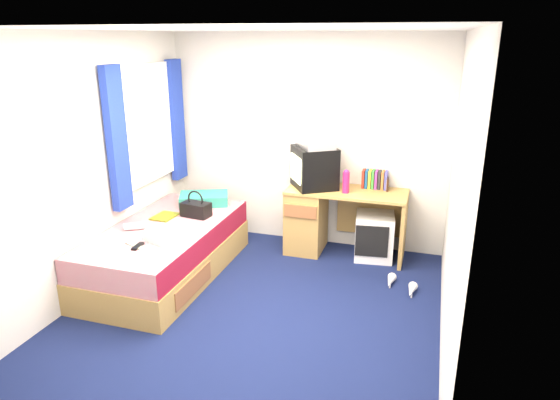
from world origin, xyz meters
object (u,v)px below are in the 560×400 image
(pink_water_bottle, at_px, (346,183))
(white_heels, at_px, (401,286))
(desk, at_px, (322,217))
(storage_cube, at_px, (374,236))
(handbag, at_px, (196,209))
(crt_tv, at_px, (314,167))
(vcr, at_px, (315,143))
(aerosol_can, at_px, (337,181))
(towel, at_px, (164,235))
(colour_swatch_fan, at_px, (135,245))
(bed, at_px, (167,251))
(picture_frame, at_px, (387,184))
(water_bottle, at_px, (135,226))
(pillow, at_px, (204,199))
(remote_control, at_px, (138,246))
(magazine, at_px, (165,216))

(pink_water_bottle, bearing_deg, white_heels, -41.17)
(desk, distance_m, storage_cube, 0.62)
(handbag, bearing_deg, desk, 39.62)
(crt_tv, height_order, handbag, crt_tv)
(vcr, relative_size, aerosol_can, 2.57)
(handbag, height_order, towel, handbag)
(vcr, bearing_deg, colour_swatch_fan, -72.47)
(bed, distance_m, towel, 0.49)
(towel, bearing_deg, picture_frame, 39.45)
(aerosol_can, relative_size, water_bottle, 0.86)
(crt_tv, xyz_separation_m, colour_swatch_fan, (-1.27, -1.61, -0.43))
(desk, distance_m, handbag, 1.42)
(pink_water_bottle, bearing_deg, storage_cube, 14.93)
(bed, height_order, pillow, pillow)
(aerosol_can, bearing_deg, desk, -179.34)
(aerosol_can, bearing_deg, remote_control, -132.16)
(vcr, xyz_separation_m, water_bottle, (-1.49, -1.27, -0.67))
(desk, bearing_deg, handbag, -148.31)
(vcr, distance_m, pink_water_bottle, 0.54)
(bed, xyz_separation_m, colour_swatch_fan, (-0.00, -0.53, 0.28))
(pink_water_bottle, bearing_deg, pillow, -171.52)
(desk, xyz_separation_m, aerosol_can, (0.16, 0.00, 0.43))
(storage_cube, height_order, water_bottle, water_bottle)
(pillow, xyz_separation_m, vcr, (1.19, 0.34, 0.65))
(picture_frame, bearing_deg, bed, -159.60)
(colour_swatch_fan, bearing_deg, vcr, 51.87)
(aerosol_can, bearing_deg, crt_tv, -179.90)
(handbag, bearing_deg, water_bottle, -119.13)
(pillow, distance_m, aerosol_can, 1.51)
(bed, relative_size, pillow, 3.75)
(pink_water_bottle, relative_size, aerosol_can, 1.31)
(pillow, xyz_separation_m, colour_swatch_fan, (-0.07, -1.28, -0.05))
(picture_frame, height_order, water_bottle, picture_frame)
(picture_frame, relative_size, handbag, 0.44)
(bed, height_order, crt_tv, crt_tv)
(pillow, bearing_deg, pink_water_bottle, 8.48)
(handbag, distance_m, white_heels, 2.22)
(remote_control, bearing_deg, crt_tv, 49.06)
(vcr, xyz_separation_m, aerosol_can, (0.25, -0.00, -0.41))
(bed, relative_size, magazine, 7.14)
(storage_cube, distance_m, crt_tv, 1.01)
(remote_control, bearing_deg, pillow, 84.50)
(crt_tv, distance_m, pink_water_bottle, 0.41)
(pillow, distance_m, vcr, 1.40)
(bed, relative_size, picture_frame, 14.29)
(pillow, xyz_separation_m, water_bottle, (-0.30, -0.93, -0.02))
(pillow, bearing_deg, aerosol_can, 13.06)
(white_heels, bearing_deg, colour_swatch_fan, -158.41)
(bed, distance_m, magazine, 0.38)
(vcr, height_order, handbag, vcr)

